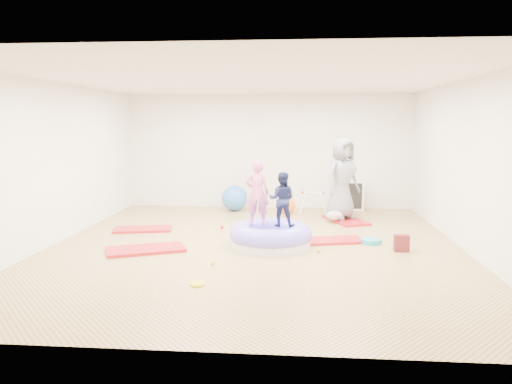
{
  "coord_description": "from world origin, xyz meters",
  "views": [
    {
      "loc": [
        0.74,
        -8.32,
        2.12
      ],
      "look_at": [
        0.0,
        0.3,
        0.9
      ],
      "focal_mm": 35.0,
      "sensor_mm": 36.0,
      "label": 1
    }
  ],
  "objects": [
    {
      "name": "child_navy",
      "position": [
        0.46,
        0.01,
        0.87
      ],
      "size": [
        0.49,
        0.4,
        0.93
      ],
      "primitive_type": "imported",
      "rotation": [
        0.0,
        0.0,
        3.03
      ],
      "color": "#171D44",
      "rests_on": "inflatable_cushion"
    },
    {
      "name": "inflatable_cushion",
      "position": [
        0.28,
        -0.01,
        0.17
      ],
      "size": [
        1.41,
        1.41,
        0.44
      ],
      "rotation": [
        0.0,
        0.0,
        -0.34
      ],
      "color": "silver",
      "rests_on": "ground"
    },
    {
      "name": "exercise_ball_orange",
      "position": [
        0.49,
        3.11,
        0.19
      ],
      "size": [
        0.37,
        0.37,
        0.37
      ],
      "primitive_type": "sphere",
      "color": "orange",
      "rests_on": "ground"
    },
    {
      "name": "adult_caregiver",
      "position": [
        1.67,
        2.41,
        0.92
      ],
      "size": [
        1.01,
        0.96,
        1.73
      ],
      "primitive_type": "imported",
      "rotation": [
        0.0,
        0.0,
        0.67
      ],
      "color": "slate",
      "rests_on": "gym_mat_rear_right"
    },
    {
      "name": "balance_disc",
      "position": [
        2.02,
        0.38,
        0.04
      ],
      "size": [
        0.36,
        0.36,
        0.08
      ],
      "primitive_type": "cylinder",
      "color": "#1AA3B1",
      "rests_on": "ground"
    },
    {
      "name": "gym_mat_right",
      "position": [
        1.37,
        0.45,
        0.02
      ],
      "size": [
        1.16,
        0.76,
        0.04
      ],
      "primitive_type": "cube",
      "rotation": [
        0.0,
        0.0,
        0.23
      ],
      "color": "red",
      "rests_on": "ground"
    },
    {
      "name": "child_pink",
      "position": [
        0.04,
        0.08,
        0.97
      ],
      "size": [
        0.41,
        0.27,
        1.12
      ],
      "primitive_type": "imported",
      "rotation": [
        0.0,
        0.0,
        3.15
      ],
      "color": "#DA659B",
      "rests_on": "inflatable_cushion"
    },
    {
      "name": "ball_pit_balls",
      "position": [
        -0.17,
        0.22,
        0.03
      ],
      "size": [
        3.75,
        3.41,
        0.07
      ],
      "color": "yellow",
      "rests_on": "ground"
    },
    {
      "name": "gym_mat_rear_right",
      "position": [
        1.76,
        2.35,
        0.03
      ],
      "size": [
        1.0,
        1.34,
        0.05
      ],
      "primitive_type": "cube",
      "rotation": [
        0.0,
        0.0,
        1.94
      ],
      "color": "red",
      "rests_on": "ground"
    },
    {
      "name": "gym_mat_mid_left",
      "position": [
        -2.31,
        1.08,
        0.02
      ],
      "size": [
        1.21,
        0.78,
        0.05
      ],
      "primitive_type": "cube",
      "rotation": [
        0.0,
        0.0,
        0.22
      ],
      "color": "red",
      "rests_on": "ground"
    },
    {
      "name": "exercise_ball_blue",
      "position": [
        -0.78,
        3.41,
        0.31
      ],
      "size": [
        0.62,
        0.62,
        0.62
      ],
      "primitive_type": "sphere",
      "color": "blue",
      "rests_on": "ground"
    },
    {
      "name": "backpack",
      "position": [
        2.44,
        -0.13,
        0.14
      ],
      "size": [
        0.24,
        0.15,
        0.28
      ],
      "primitive_type": "cube",
      "rotation": [
        0.0,
        0.0,
        0.03
      ],
      "color": "maroon",
      "rests_on": "ground"
    },
    {
      "name": "cube_shelf",
      "position": [
        1.95,
        3.79,
        0.36
      ],
      "size": [
        0.72,
        0.36,
        0.72
      ],
      "color": "white",
      "rests_on": "ground"
    },
    {
      "name": "gym_mat_center_back",
      "position": [
        -0.03,
        1.79,
        0.02
      ],
      "size": [
        1.02,
        1.3,
        0.05
      ],
      "primitive_type": "cube",
      "rotation": [
        0.0,
        0.0,
        1.14
      ],
      "color": "red",
      "rests_on": "ground"
    },
    {
      "name": "infant",
      "position": [
        1.51,
        2.14,
        0.16
      ],
      "size": [
        0.36,
        0.36,
        0.21
      ],
      "color": "#A1C0D4",
      "rests_on": "gym_mat_rear_right"
    },
    {
      "name": "room",
      "position": [
        0.0,
        0.0,
        1.4
      ],
      "size": [
        7.01,
        8.01,
        2.81
      ],
      "color": "tan",
      "rests_on": "ground"
    },
    {
      "name": "gym_mat_front_left",
      "position": [
        -1.77,
        -0.47,
        0.03
      ],
      "size": [
        1.41,
        1.09,
        0.05
      ],
      "primitive_type": "cube",
      "rotation": [
        0.0,
        0.0,
        0.42
      ],
      "color": "red",
      "rests_on": "ground"
    },
    {
      "name": "infant_play_gym",
      "position": [
        1.08,
        3.22,
        0.33
      ],
      "size": [
        0.65,
        0.62,
        0.5
      ],
      "rotation": [
        0.0,
        0.0,
        -0.17
      ],
      "color": "white",
      "rests_on": "ground"
    },
    {
      "name": "yellow_toy",
      "position": [
        -0.56,
        -2.12,
        0.02
      ],
      "size": [
        0.2,
        0.2,
        0.03
      ],
      "primitive_type": "cylinder",
      "color": "yellow",
      "rests_on": "ground"
    }
  ]
}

